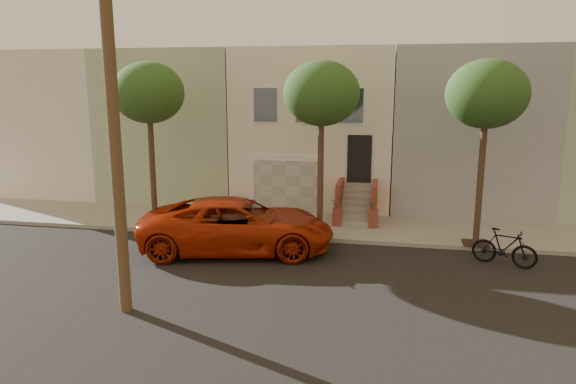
# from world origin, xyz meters

# --- Properties ---
(ground) EXTENTS (90.00, 90.00, 0.00)m
(ground) POSITION_xyz_m (0.00, 0.00, 0.00)
(ground) COLOR black
(ground) RESTS_ON ground
(sidewalk) EXTENTS (40.00, 3.70, 0.15)m
(sidewalk) POSITION_xyz_m (0.00, 5.35, 0.07)
(sidewalk) COLOR #9B988C
(sidewalk) RESTS_ON ground
(house_row) EXTENTS (33.10, 11.70, 7.00)m
(house_row) POSITION_xyz_m (0.00, 11.19, 3.64)
(house_row) COLOR beige
(house_row) RESTS_ON sidewalk
(tree_left) EXTENTS (2.70, 2.57, 6.30)m
(tree_left) POSITION_xyz_m (-5.50, 3.90, 5.26)
(tree_left) COLOR #2D2116
(tree_left) RESTS_ON sidewalk
(tree_mid) EXTENTS (2.70, 2.57, 6.30)m
(tree_mid) POSITION_xyz_m (1.00, 3.90, 5.26)
(tree_mid) COLOR #2D2116
(tree_mid) RESTS_ON sidewalk
(tree_right) EXTENTS (2.70, 2.57, 6.30)m
(tree_right) POSITION_xyz_m (6.50, 3.90, 5.26)
(tree_right) COLOR #2D2116
(tree_right) RESTS_ON sidewalk
(pickup_truck) EXTENTS (6.99, 4.24, 1.81)m
(pickup_truck) POSITION_xyz_m (-1.58, 1.97, 0.91)
(pickup_truck) COLOR #AB2507
(pickup_truck) RESTS_ON ground
(motorcycle) EXTENTS (2.04, 1.24, 1.18)m
(motorcycle) POSITION_xyz_m (7.08, 2.15, 0.59)
(motorcycle) COLOR black
(motorcycle) RESTS_ON ground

